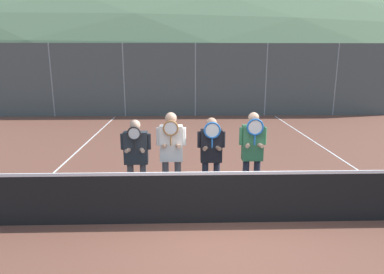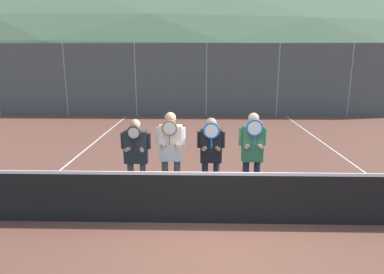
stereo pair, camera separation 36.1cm
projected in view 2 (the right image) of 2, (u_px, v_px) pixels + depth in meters
ground_plane at (216, 223)px, 6.13m from camera, size 120.00×120.00×0.00m
hill_distant at (202, 73)px, 58.08m from camera, size 142.67×79.26×27.74m
clubhouse_building at (180, 70)px, 24.42m from camera, size 18.18×5.50×3.80m
fence_back at (206, 80)px, 16.70m from camera, size 20.95×0.06×3.52m
tennis_net at (216, 197)px, 6.02m from camera, size 10.65×0.09×1.06m
court_line_left_sideline at (63, 168)px, 9.14m from camera, size 0.05×16.00×0.01m
court_line_right_sideline at (362, 170)px, 8.95m from camera, size 0.05×16.00×0.01m
player_leftmost at (136, 153)px, 6.88m from camera, size 0.60×0.34×1.71m
player_center_left at (171, 150)px, 6.77m from camera, size 0.58×0.34×1.86m
player_center_right at (211, 152)px, 6.87m from camera, size 0.56×0.34×1.74m
player_rightmost at (252, 151)px, 6.74m from camera, size 0.54×0.34×1.86m
car_far_left at (95, 92)px, 19.68m from camera, size 4.23×1.97×1.69m
car_left_of_center at (184, 92)px, 19.44m from camera, size 4.56×2.01×1.83m
car_center at (280, 92)px, 18.92m from camera, size 4.65×1.98×1.89m
car_right_of_center at (378, 93)px, 18.84m from camera, size 4.54×1.93×1.79m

